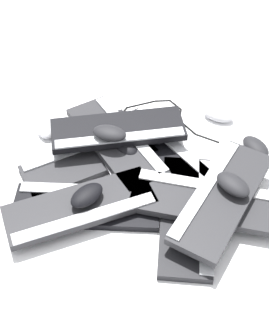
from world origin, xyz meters
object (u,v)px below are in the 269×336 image
(keyboard_0, at_px, (86,206))
(keyboard_5, at_px, (205,202))
(mouse_4, at_px, (109,133))
(keyboard_6, at_px, (222,197))
(mouse_6, at_px, (125,146))
(mouse_2, at_px, (219,115))
(keyboard_4, at_px, (89,160))
(keyboard_8, at_px, (116,141))
(mouse_0, at_px, (87,195))
(keyboard_9, at_px, (118,130))
(mouse_1, at_px, (46,128))
(mouse_5, at_px, (256,147))
(keyboard_2, at_px, (160,153))
(keyboard_3, at_px, (124,157))
(keyboard_7, at_px, (80,207))
(keyboard_1, at_px, (187,214))
(mouse_3, at_px, (233,184))

(keyboard_0, xyz_separation_m, keyboard_5, (-0.15, 0.32, 0.03))
(keyboard_5, relative_size, mouse_4, 4.20)
(keyboard_6, height_order, mouse_6, keyboard_6)
(keyboard_6, relative_size, mouse_2, 4.10)
(mouse_2, bearing_deg, keyboard_0, 66.59)
(keyboard_4, relative_size, keyboard_8, 0.98)
(keyboard_0, xyz_separation_m, mouse_0, (0.01, 0.01, 0.07))
(keyboard_9, relative_size, mouse_1, 4.07)
(keyboard_4, relative_size, mouse_1, 4.02)
(keyboard_4, relative_size, mouse_5, 4.02)
(keyboard_9, height_order, mouse_4, mouse_4)
(keyboard_2, relative_size, keyboard_6, 1.02)
(keyboard_2, height_order, mouse_2, mouse_2)
(keyboard_3, bearing_deg, mouse_0, 0.30)
(keyboard_4, height_order, keyboard_8, keyboard_8)
(mouse_6, bearing_deg, keyboard_5, 9.06)
(keyboard_3, distance_m, mouse_1, 0.31)
(keyboard_0, distance_m, keyboard_3, 0.23)
(keyboard_6, height_order, keyboard_8, keyboard_6)
(keyboard_0, bearing_deg, keyboard_9, -172.72)
(mouse_0, bearing_deg, keyboard_3, -161.14)
(keyboard_6, bearing_deg, keyboard_9, -107.10)
(keyboard_7, bearing_deg, keyboard_1, 115.16)
(keyboard_5, distance_m, mouse_4, 0.37)
(keyboard_1, xyz_separation_m, mouse_1, (-0.13, -0.58, 0.01))
(mouse_1, xyz_separation_m, mouse_5, (-0.23, 0.69, 0.00))
(mouse_5, bearing_deg, keyboard_9, -122.43)
(keyboard_5, relative_size, keyboard_6, 1.02)
(keyboard_7, bearing_deg, mouse_4, -172.28)
(keyboard_4, relative_size, mouse_4, 4.02)
(keyboard_6, height_order, mouse_0, mouse_0)
(keyboard_7, bearing_deg, mouse_2, 159.10)
(keyboard_0, relative_size, keyboard_9, 1.04)
(mouse_5, bearing_deg, keyboard_0, -95.28)
(keyboard_6, bearing_deg, keyboard_3, -101.44)
(keyboard_1, relative_size, keyboard_6, 1.03)
(mouse_1, xyz_separation_m, mouse_6, (-0.01, 0.30, 0.03))
(mouse_4, distance_m, mouse_5, 0.50)
(mouse_3, xyz_separation_m, mouse_4, (-0.03, -0.42, 0.00))
(keyboard_0, xyz_separation_m, mouse_2, (-0.57, 0.23, 0.01))
(keyboard_3, height_order, keyboard_7, keyboard_7)
(keyboard_1, bearing_deg, mouse_0, -67.68)
(keyboard_5, bearing_deg, keyboard_0, -65.46)
(mouse_3, bearing_deg, mouse_1, 19.02)
(keyboard_4, bearing_deg, keyboard_9, 155.69)
(keyboard_7, distance_m, mouse_0, 0.04)
(keyboard_0, height_order, keyboard_4, same)
(keyboard_7, height_order, mouse_3, mouse_3)
(keyboard_9, xyz_separation_m, mouse_6, (0.04, 0.04, -0.02))
(mouse_5, bearing_deg, keyboard_8, -119.60)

